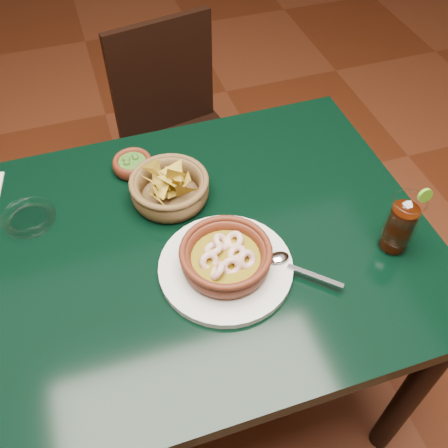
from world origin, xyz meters
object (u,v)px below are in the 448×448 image
object	(u,v)px
dining_table	(164,277)
dining_chair	(180,136)
shrimp_plate	(226,260)
chip_basket	(170,188)
cola_drink	(400,225)

from	to	relation	value
dining_table	dining_chair	bearing A→B (deg)	73.16
shrimp_plate	chip_basket	world-z (taller)	chip_basket
shrimp_plate	cola_drink	bearing A→B (deg)	-8.08
chip_basket	cola_drink	size ratio (longest dim) A/B	1.32
dining_chair	cola_drink	xyz separation A→B (m)	(0.27, -0.85, 0.36)
shrimp_plate	chip_basket	distance (m)	0.24
chip_basket	cola_drink	xyz separation A→B (m)	(0.42, -0.29, 0.04)
cola_drink	chip_basket	bearing A→B (deg)	145.68
dining_table	shrimp_plate	distance (m)	0.20
cola_drink	shrimp_plate	bearing A→B (deg)	171.92
dining_table	chip_basket	distance (m)	0.21
chip_basket	shrimp_plate	bearing A→B (deg)	-75.94
dining_table	cola_drink	world-z (taller)	cola_drink
dining_table	chip_basket	bearing A→B (deg)	67.08
dining_table	chip_basket	world-z (taller)	chip_basket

